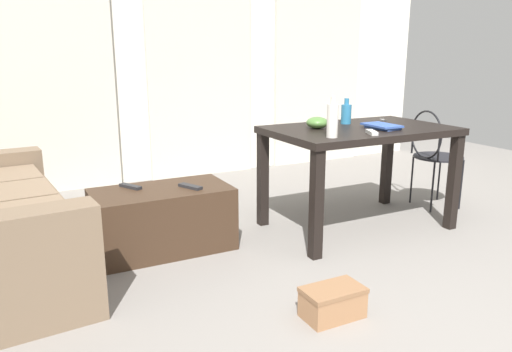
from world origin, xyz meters
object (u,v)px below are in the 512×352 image
object	(u,v)px
bottle_near	(346,113)
scissors	(384,120)
coffee_table	(163,219)
bowl	(317,123)
tv_remote_secondary	(190,186)
shoebox	(333,302)
wire_chair	(432,149)
bottle_far	(332,120)
book_stack	(382,126)
tv_remote_primary	(130,186)
tv_remote_on_table	(372,132)
craft_table	(359,141)

from	to	relation	value
bottle_near	scissors	bearing A→B (deg)	1.20
coffee_table	bottle_near	size ratio (longest dim) A/B	4.64
bowl	coffee_table	bearing A→B (deg)	173.16
coffee_table	tv_remote_secondary	world-z (taller)	tv_remote_secondary
bowl	scissors	bearing A→B (deg)	8.29
shoebox	wire_chair	bearing A→B (deg)	31.79
coffee_table	bottle_far	bearing A→B (deg)	-26.59
bottle_far	shoebox	size ratio (longest dim) A/B	0.84
bottle_far	bowl	bearing A→B (deg)	70.00
bottle_near	scissors	distance (m)	0.39
wire_chair	tv_remote_secondary	xyz separation A→B (m)	(-2.14, 0.06, -0.08)
bottle_near	book_stack	bearing A→B (deg)	-75.90
tv_remote_primary	shoebox	size ratio (longest dim) A/B	0.58
book_stack	bottle_far	bearing A→B (deg)	-165.47
bottle_near	book_stack	xyz separation A→B (m)	(0.08, -0.32, -0.06)
bottle_far	tv_remote_on_table	bearing A→B (deg)	-2.72
bowl	scissors	xyz separation A→B (m)	(0.71, 0.10, -0.04)
bowl	shoebox	xyz separation A→B (m)	(-0.63, -1.11, -0.73)
tv_remote_primary	tv_remote_on_table	bearing A→B (deg)	-50.79
wire_chair	bowl	distance (m)	1.22
wire_chair	tv_remote_on_table	bearing A→B (deg)	-158.56
bottle_far	tv_remote_secondary	size ratio (longest dim) A/B	1.43
bottle_near	tv_remote_secondary	world-z (taller)	bottle_near
tv_remote_primary	tv_remote_secondary	distance (m)	0.40
bottle_far	shoebox	xyz separation A→B (m)	(-0.50, -0.75, -0.80)
book_stack	shoebox	bearing A→B (deg)	-139.54
coffee_table	bowl	world-z (taller)	bowl
craft_table	bowl	world-z (taller)	bowl
coffee_table	shoebox	xyz separation A→B (m)	(0.50, -1.25, -0.13)
coffee_table	book_stack	distance (m)	1.68
wire_chair	bottle_near	world-z (taller)	bottle_near
wire_chair	scissors	world-z (taller)	wire_chair
wire_chair	shoebox	distance (m)	2.18
coffee_table	bottle_near	distance (m)	1.59
bottle_near	tv_remote_primary	world-z (taller)	bottle_near
bottle_near	bottle_far	size ratio (longest dim) A/B	0.75
tv_remote_on_table	bottle_far	bearing A→B (deg)	-159.17
tv_remote_on_table	tv_remote_secondary	distance (m)	1.27
coffee_table	tv_remote_on_table	world-z (taller)	tv_remote_on_table
bottle_near	tv_remote_primary	bearing A→B (deg)	174.49
coffee_table	bowl	size ratio (longest dim) A/B	5.66
bowl	tv_remote_on_table	size ratio (longest dim) A/B	1.05
tv_remote_on_table	coffee_table	bearing A→B (deg)	-177.84
coffee_table	tv_remote_primary	size ratio (longest dim) A/B	5.05
tv_remote_secondary	shoebox	bearing A→B (deg)	-99.73
bottle_near	shoebox	bearing A→B (deg)	-128.53
coffee_table	tv_remote_on_table	distance (m)	1.52
craft_table	scissors	bearing A→B (deg)	26.48
wire_chair	book_stack	size ratio (longest dim) A/B	3.09
scissors	tv_remote_secondary	xyz separation A→B (m)	(-1.66, -0.03, -0.33)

